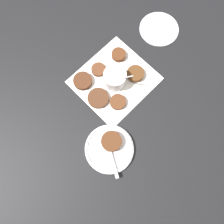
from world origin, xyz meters
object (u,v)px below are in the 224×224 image
(fork, at_px, (110,152))
(serving_plate, at_px, (109,149))
(extra_saucer, at_px, (159,29))
(sauce_bowl, at_px, (115,79))
(fritter_on_plate, at_px, (111,141))

(fork, bearing_deg, serving_plate, -120.70)
(fork, distance_m, extra_saucer, 0.55)
(serving_plate, height_order, fork, fork)
(serving_plate, xyz_separation_m, extra_saucer, (-0.48, -0.26, -0.01))
(serving_plate, bearing_deg, extra_saucer, -150.96)
(serving_plate, bearing_deg, sauce_bowl, -132.77)
(fritter_on_plate, bearing_deg, sauce_bowl, -131.41)
(sauce_bowl, distance_m, fritter_on_plate, 0.24)
(sauce_bowl, relative_size, fork, 0.78)
(fritter_on_plate, relative_size, extra_saucer, 0.44)
(serving_plate, relative_size, fritter_on_plate, 2.41)
(fritter_on_plate, relative_size, fork, 0.48)
(fork, height_order, extra_saucer, fork)
(serving_plate, height_order, extra_saucer, serving_plate)
(fork, bearing_deg, sauce_bowl, -132.31)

